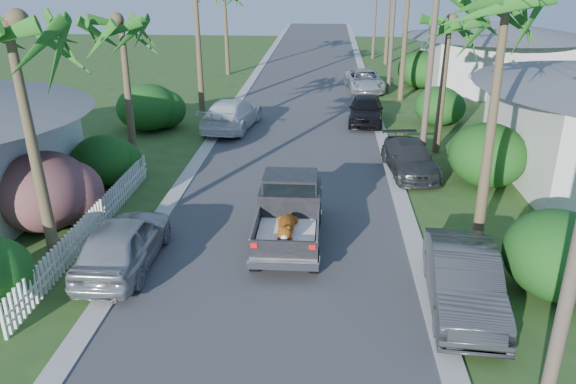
# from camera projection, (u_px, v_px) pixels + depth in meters

# --- Properties ---
(ground) EXTENTS (120.00, 120.00, 0.00)m
(ground) POSITION_uv_depth(u_px,v_px,m) (259.00, 351.00, 12.89)
(ground) COLOR #294A1B
(ground) RESTS_ON ground
(road) EXTENTS (8.00, 100.00, 0.02)m
(road) POSITION_uv_depth(u_px,v_px,m) (304.00, 102.00, 35.97)
(road) COLOR #38383A
(road) RESTS_ON ground
(curb_left) EXTENTS (0.60, 100.00, 0.06)m
(curb_left) POSITION_uv_depth(u_px,v_px,m) (238.00, 100.00, 36.24)
(curb_left) COLOR #A5A39E
(curb_left) RESTS_ON ground
(curb_right) EXTENTS (0.60, 100.00, 0.06)m
(curb_right) POSITION_uv_depth(u_px,v_px,m) (372.00, 102.00, 35.69)
(curb_right) COLOR #A5A39E
(curb_right) RESTS_ON ground
(pickup_truck) EXTENTS (1.98, 5.12, 2.06)m
(pickup_truck) POSITION_uv_depth(u_px,v_px,m) (290.00, 208.00, 17.89)
(pickup_truck) COLOR black
(pickup_truck) RESTS_ON ground
(parked_car_rn) EXTENTS (1.98, 4.82, 1.55)m
(parked_car_rn) POSITION_uv_depth(u_px,v_px,m) (463.00, 281.00, 14.24)
(parked_car_rn) COLOR #2E3033
(parked_car_rn) RESTS_ON ground
(parked_car_rm) EXTENTS (2.32, 4.67, 1.30)m
(parked_car_rm) POSITION_uv_depth(u_px,v_px,m) (410.00, 158.00, 23.55)
(parked_car_rm) COLOR #2B2E30
(parked_car_rm) RESTS_ON ground
(parked_car_rf) EXTENTS (2.15, 4.62, 1.53)m
(parked_car_rf) POSITION_uv_depth(u_px,v_px,m) (366.00, 110.00, 30.89)
(parked_car_rf) COLOR black
(parked_car_rf) RESTS_ON ground
(parked_car_rd) EXTENTS (2.79, 5.26, 1.41)m
(parked_car_rd) POSITION_uv_depth(u_px,v_px,m) (364.00, 81.00, 38.85)
(parked_car_rd) COLOR #BABDC1
(parked_car_rd) RESTS_ON ground
(parked_car_ln) EXTENTS (1.86, 4.58, 1.56)m
(parked_car_ln) POSITION_uv_depth(u_px,v_px,m) (123.00, 243.00, 16.17)
(parked_car_ln) COLOR #A7AAAE
(parked_car_ln) RESTS_ON ground
(parked_car_lf) EXTENTS (2.96, 5.79, 1.61)m
(parked_car_lf) POSITION_uv_depth(u_px,v_px,m) (232.00, 114.00, 29.81)
(parked_car_lf) COLOR white
(parked_car_lf) RESTS_ON ground
(palm_l_a) EXTENTS (4.40, 4.40, 8.20)m
(palm_l_a) POSITION_uv_depth(u_px,v_px,m) (11.00, 23.00, 13.43)
(palm_l_a) COLOR brown
(palm_l_a) RESTS_ON ground
(palm_l_b) EXTENTS (4.40, 4.40, 7.40)m
(palm_l_b) POSITION_uv_depth(u_px,v_px,m) (120.00, 21.00, 22.08)
(palm_l_b) COLOR brown
(palm_l_b) RESTS_ON ground
(palm_r_b) EXTENTS (4.40, 4.40, 7.20)m
(palm_r_b) POSITION_uv_depth(u_px,v_px,m) (450.00, 21.00, 24.06)
(palm_r_b) COLOR brown
(palm_r_b) RESTS_ON ground
(shrub_l_b) EXTENTS (3.00, 3.30, 2.60)m
(shrub_l_b) POSITION_uv_depth(u_px,v_px,m) (44.00, 191.00, 18.44)
(shrub_l_b) COLOR #B0195D
(shrub_l_b) RESTS_ON ground
(shrub_l_c) EXTENTS (2.40, 2.64, 2.00)m
(shrub_l_c) POSITION_uv_depth(u_px,v_px,m) (102.00, 161.00, 22.22)
(shrub_l_c) COLOR #134214
(shrub_l_c) RESTS_ON ground
(shrub_l_d) EXTENTS (3.20, 3.52, 2.40)m
(shrub_l_d) POSITION_uv_depth(u_px,v_px,m) (148.00, 107.00, 29.57)
(shrub_l_d) COLOR #134214
(shrub_l_d) RESTS_ON ground
(shrub_r_a) EXTENTS (2.80, 3.08, 2.30)m
(shrub_r_a) POSITION_uv_depth(u_px,v_px,m) (558.00, 255.00, 14.74)
(shrub_r_a) COLOR #134214
(shrub_r_a) RESTS_ON ground
(shrub_r_b) EXTENTS (3.00, 3.30, 2.50)m
(shrub_r_b) POSITION_uv_depth(u_px,v_px,m) (488.00, 155.00, 22.07)
(shrub_r_b) COLOR #134214
(shrub_r_b) RESTS_ON ground
(shrub_r_c) EXTENTS (2.60, 2.86, 2.10)m
(shrub_r_c) POSITION_uv_depth(u_px,v_px,m) (439.00, 106.00, 30.48)
(shrub_r_c) COLOR #134214
(shrub_r_c) RESTS_ON ground
(shrub_r_d) EXTENTS (3.20, 3.52, 2.60)m
(shrub_r_d) POSITION_uv_depth(u_px,v_px,m) (421.00, 69.00, 39.59)
(shrub_r_d) COLOR #134214
(shrub_r_d) RESTS_ON ground
(picket_fence) EXTENTS (0.10, 11.00, 1.00)m
(picket_fence) POSITION_uv_depth(u_px,v_px,m) (94.00, 221.00, 18.16)
(picket_fence) COLOR white
(picket_fence) RESTS_ON ground
(house_right_far) EXTENTS (9.00, 8.00, 4.60)m
(house_right_far) POSITION_uv_depth(u_px,v_px,m) (495.00, 58.00, 38.95)
(house_right_far) COLOR silver
(house_right_far) RESTS_ON ground
(utility_pole_b) EXTENTS (1.60, 0.26, 9.00)m
(utility_pole_b) POSITION_uv_depth(u_px,v_px,m) (431.00, 60.00, 22.79)
(utility_pole_b) COLOR brown
(utility_pole_b) RESTS_ON ground
(utility_pole_c) EXTENTS (1.60, 0.26, 9.00)m
(utility_pole_c) POSITION_uv_depth(u_px,v_px,m) (393.00, 23.00, 36.64)
(utility_pole_c) COLOR brown
(utility_pole_c) RESTS_ON ground
(utility_pole_d) EXTENTS (1.60, 0.26, 9.00)m
(utility_pole_d) POSITION_uv_depth(u_px,v_px,m) (376.00, 7.00, 50.49)
(utility_pole_d) COLOR brown
(utility_pole_d) RESTS_ON ground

